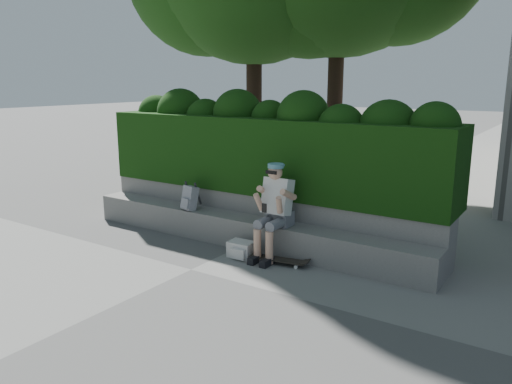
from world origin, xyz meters
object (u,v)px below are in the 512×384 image
Objects in this scene: skateboard at (280,260)px; person at (275,207)px; backpack_ground at (241,249)px; backpack_plaid at (190,198)px.

person is at bearing 125.79° from skateboard.
person is at bearing 31.37° from backpack_ground.
backpack_plaid reaches higher than skateboard.
person is 0.80m from backpack_ground.
skateboard is at bearing 7.52° from backpack_plaid.
skateboard is at bearing 1.82° from backpack_ground.
backpack_ground is (1.28, -0.36, -0.53)m from backpack_plaid.
backpack_ground is at bearing 0.93° from backpack_plaid.
skateboard is (0.23, -0.22, -0.69)m from person.
person is 1.69m from backpack_plaid.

